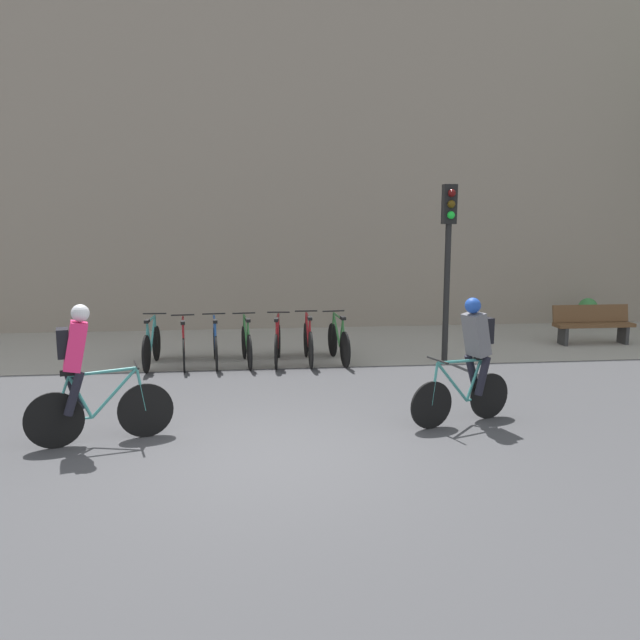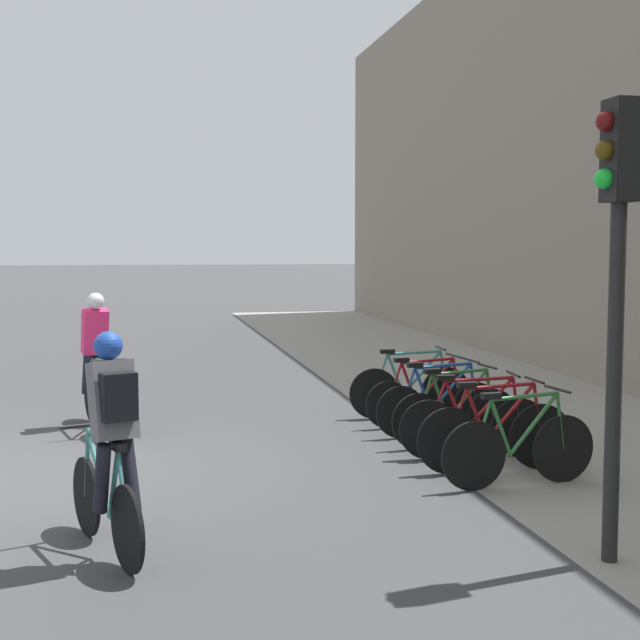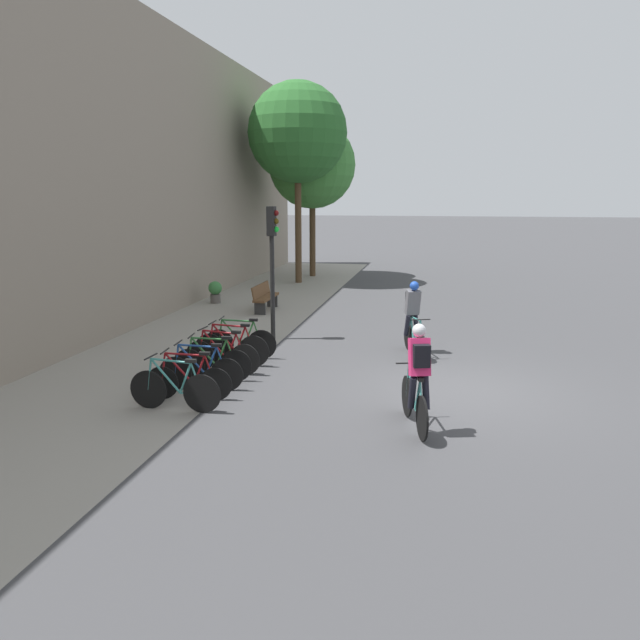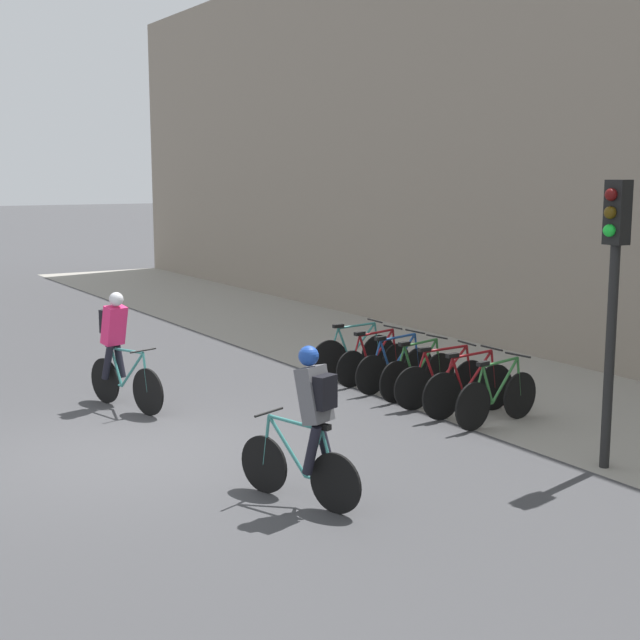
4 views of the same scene
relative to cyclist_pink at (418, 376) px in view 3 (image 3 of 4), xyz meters
name	(u,v)px [view 3 (image 3 of 4)]	position (x,y,z in m)	size (l,w,h in m)	color
ground	(457,390)	(2.35, -0.69, -0.95)	(200.00, 200.00, 0.00)	#3D3D3F
kerb_strip	(142,371)	(2.35, 6.06, -0.94)	(44.00, 4.50, 0.01)	gray
building_facade	(19,158)	(2.35, 8.61, 3.61)	(44.00, 0.60, 9.11)	gray
cyclist_pink	(418,376)	(0.00, 0.00, 0.00)	(1.76, 0.63, 1.80)	black
cyclist_grey	(413,315)	(5.15, 0.34, 0.00)	(1.59, 0.67, 1.77)	black
parked_bike_0	(175,388)	(0.16, 4.28, -0.53)	(0.46, 1.75, 0.99)	black
parked_bike_1	(189,380)	(0.77, 4.28, -0.56)	(0.46, 1.66, 0.95)	black
parked_bike_2	(201,371)	(1.38, 4.28, -0.55)	(0.46, 1.70, 0.97)	black
parked_bike_3	(212,362)	(1.99, 4.28, -0.54)	(0.46, 1.66, 0.97)	black
parked_bike_4	(222,355)	(2.60, 4.28, -0.54)	(0.46, 1.74, 0.97)	black
parked_bike_5	(232,348)	(3.21, 4.28, -0.53)	(0.46, 1.75, 0.99)	black
parked_bike_6	(240,342)	(3.83, 4.28, -0.54)	(0.46, 1.71, 0.98)	black
traffic_light_pole	(272,248)	(5.96, 4.06, 1.49)	(0.26, 0.30, 3.50)	black
bench	(265,297)	(9.88, 5.45, -0.47)	(1.82, 0.44, 0.89)	brown
street_tree_0	(298,133)	(16.63, 5.88, 5.38)	(4.19, 4.19, 8.43)	#4C3823
street_tree_1	(312,165)	(18.95, 5.75, 4.17)	(3.98, 3.98, 7.12)	#4C3823
potted_plant	(215,291)	(10.96, 7.59, -0.51)	(0.48, 0.48, 0.78)	#56514C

